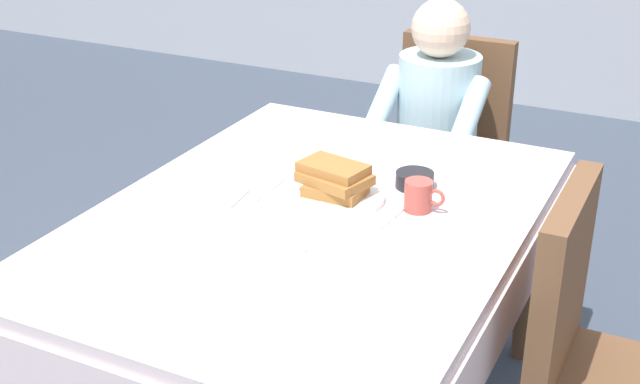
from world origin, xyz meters
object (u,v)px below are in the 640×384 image
(diner_person, at_px, (434,122))
(knife_right_of_plate, at_px, (395,215))
(chair_right_side, at_px, (596,352))
(plate_breakfast, at_px, (334,197))
(fork_left_of_plate, at_px, (271,189))
(chair_diner, at_px, (445,143))
(cup_coffee, at_px, (419,196))
(dining_table_main, at_px, (312,242))
(bowl_butter, at_px, (415,180))
(spoon_near_edge, at_px, (279,244))
(breakfast_stack, at_px, (335,179))

(diner_person, distance_m, knife_right_of_plate, 0.96)
(chair_right_side, bearing_deg, diner_person, -142.51)
(plate_breakfast, height_order, fork_left_of_plate, plate_breakfast)
(chair_diner, height_order, plate_breakfast, chair_diner)
(cup_coffee, bearing_deg, chair_right_side, -15.20)
(cup_coffee, bearing_deg, knife_right_of_plate, -126.34)
(dining_table_main, height_order, diner_person, diner_person)
(diner_person, xyz_separation_m, fork_left_of_plate, (-0.17, -0.93, 0.07))
(knife_right_of_plate, bearing_deg, chair_right_side, -93.77)
(dining_table_main, bearing_deg, bowl_butter, 56.06)
(spoon_near_edge, bearing_deg, dining_table_main, 93.82)
(chair_diner, height_order, bowl_butter, chair_diner)
(cup_coffee, distance_m, fork_left_of_plate, 0.43)
(diner_person, xyz_separation_m, plate_breakfast, (0.02, -0.91, 0.08))
(dining_table_main, relative_size, chair_diner, 1.64)
(chair_right_side, height_order, fork_left_of_plate, chair_right_side)
(dining_table_main, distance_m, chair_right_side, 0.78)
(dining_table_main, height_order, plate_breakfast, plate_breakfast)
(dining_table_main, distance_m, breakfast_stack, 0.18)
(bowl_butter, relative_size, knife_right_of_plate, 0.55)
(chair_diner, xyz_separation_m, fork_left_of_plate, (-0.17, -1.09, 0.21))
(breakfast_stack, bearing_deg, bowl_butter, 44.35)
(breakfast_stack, bearing_deg, dining_table_main, -97.45)
(chair_right_side, bearing_deg, fork_left_of_plate, -94.95)
(breakfast_stack, height_order, fork_left_of_plate, breakfast_stack)
(cup_coffee, relative_size, spoon_near_edge, 0.75)
(bowl_butter, bearing_deg, knife_right_of_plate, -84.38)
(dining_table_main, relative_size, bowl_butter, 13.85)
(cup_coffee, bearing_deg, spoon_near_edge, -124.94)
(bowl_butter, bearing_deg, chair_diner, 102.35)
(knife_right_of_plate, bearing_deg, spoon_near_edge, 149.83)
(cup_coffee, bearing_deg, diner_person, 106.48)
(cup_coffee, xyz_separation_m, fork_left_of_plate, (-0.42, -0.06, -0.04))
(plate_breakfast, height_order, knife_right_of_plate, plate_breakfast)
(cup_coffee, bearing_deg, bowl_butter, 114.60)
(bowl_butter, relative_size, fork_left_of_plate, 0.61)
(chair_right_side, height_order, spoon_near_edge, chair_right_side)
(diner_person, distance_m, plate_breakfast, 0.92)
(diner_person, distance_m, chair_right_side, 1.29)
(dining_table_main, bearing_deg, knife_right_of_plate, 21.52)
(knife_right_of_plate, distance_m, spoon_near_edge, 0.35)
(dining_table_main, relative_size, cup_coffee, 13.49)
(chair_right_side, height_order, cup_coffee, chair_right_side)
(chair_diner, distance_m, cup_coffee, 1.09)
(dining_table_main, xyz_separation_m, plate_breakfast, (0.02, 0.10, 0.10))
(plate_breakfast, bearing_deg, chair_right_side, -7.69)
(dining_table_main, height_order, knife_right_of_plate, knife_right_of_plate)
(bowl_butter, distance_m, spoon_near_edge, 0.51)
(dining_table_main, relative_size, diner_person, 1.36)
(diner_person, xyz_separation_m, chair_right_side, (0.78, -1.01, -0.14))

